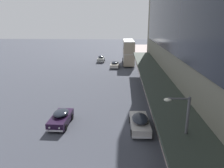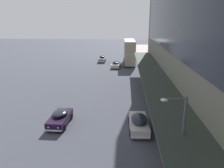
{
  "view_description": "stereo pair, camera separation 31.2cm",
  "coord_description": "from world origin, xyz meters",
  "px_view_note": "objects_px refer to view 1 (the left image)",
  "views": [
    {
      "loc": [
        2.63,
        -9.46,
        10.42
      ],
      "look_at": [
        1.14,
        20.26,
        1.78
      ],
      "focal_mm": 35.0,
      "sensor_mm": 36.0,
      "label": 1
    },
    {
      "loc": [
        2.94,
        -9.44,
        10.42
      ],
      "look_at": [
        1.14,
        20.26,
        1.78
      ],
      "focal_mm": 35.0,
      "sensor_mm": 36.0,
      "label": 2
    }
  ],
  "objects_px": {
    "street_lamp": "(182,138)",
    "sedan_trailing_mid": "(140,122)",
    "transit_bus_kerbside_front": "(128,51)",
    "sedan_far_back": "(101,59)",
    "sedan_trailing_near": "(129,54)",
    "sedan_oncoming_rear": "(115,64)",
    "pedestrian_at_kerb": "(172,135)",
    "fire_hydrant": "(157,109)",
    "sedan_oncoming_front": "(61,118)"
  },
  "relations": [
    {
      "from": "sedan_far_back",
      "to": "sedan_trailing_mid",
      "type": "bearing_deg",
      "value": -78.49
    },
    {
      "from": "transit_bus_kerbside_front",
      "to": "fire_hydrant",
      "type": "distance_m",
      "value": 30.18
    },
    {
      "from": "transit_bus_kerbside_front",
      "to": "sedan_trailing_near",
      "type": "xyz_separation_m",
      "value": [
        0.52,
        12.38,
        -2.46
      ]
    },
    {
      "from": "street_lamp",
      "to": "fire_hydrant",
      "type": "relative_size",
      "value": 8.86
    },
    {
      "from": "sedan_trailing_mid",
      "to": "sedan_far_back",
      "type": "xyz_separation_m",
      "value": [
        -7.52,
        36.93,
        0.02
      ]
    },
    {
      "from": "fire_hydrant",
      "to": "sedan_far_back",
      "type": "bearing_deg",
      "value": 106.67
    },
    {
      "from": "pedestrian_at_kerb",
      "to": "fire_hydrant",
      "type": "height_order",
      "value": "pedestrian_at_kerb"
    },
    {
      "from": "sedan_oncoming_front",
      "to": "pedestrian_at_kerb",
      "type": "relative_size",
      "value": 2.34
    },
    {
      "from": "sedan_trailing_mid",
      "to": "fire_hydrant",
      "type": "height_order",
      "value": "sedan_trailing_mid"
    },
    {
      "from": "street_lamp",
      "to": "sedan_oncoming_rear",
      "type": "bearing_deg",
      "value": 98.08
    },
    {
      "from": "sedan_trailing_near",
      "to": "transit_bus_kerbside_front",
      "type": "bearing_deg",
      "value": -92.42
    },
    {
      "from": "sedan_oncoming_front",
      "to": "sedan_trailing_near",
      "type": "relative_size",
      "value": 0.92
    },
    {
      "from": "sedan_trailing_near",
      "to": "pedestrian_at_kerb",
      "type": "bearing_deg",
      "value": -87.2
    },
    {
      "from": "pedestrian_at_kerb",
      "to": "fire_hydrant",
      "type": "relative_size",
      "value": 2.65
    },
    {
      "from": "sedan_far_back",
      "to": "sedan_trailing_near",
      "type": "xyz_separation_m",
      "value": [
        7.61,
        9.46,
        -0.06
      ]
    },
    {
      "from": "sedan_oncoming_rear",
      "to": "fire_hydrant",
      "type": "bearing_deg",
      "value": -77.07
    },
    {
      "from": "sedan_far_back",
      "to": "fire_hydrant",
      "type": "bearing_deg",
      "value": -73.33
    },
    {
      "from": "sedan_oncoming_rear",
      "to": "pedestrian_at_kerb",
      "type": "bearing_deg",
      "value": -79.48
    },
    {
      "from": "transit_bus_kerbside_front",
      "to": "sedan_oncoming_front",
      "type": "relative_size",
      "value": 2.25
    },
    {
      "from": "sedan_far_back",
      "to": "fire_hydrant",
      "type": "xyz_separation_m",
      "value": [
        9.84,
        -32.85,
        -0.3
      ]
    },
    {
      "from": "sedan_far_back",
      "to": "street_lamp",
      "type": "xyz_separation_m",
      "value": [
        9.32,
        -45.11,
        3.01
      ]
    },
    {
      "from": "street_lamp",
      "to": "transit_bus_kerbside_front",
      "type": "bearing_deg",
      "value": 93.02
    },
    {
      "from": "fire_hydrant",
      "to": "sedan_oncoming_front",
      "type": "bearing_deg",
      "value": -162.02
    },
    {
      "from": "transit_bus_kerbside_front",
      "to": "sedan_trailing_mid",
      "type": "xyz_separation_m",
      "value": [
        0.43,
        -34.02,
        -2.43
      ]
    },
    {
      "from": "sedan_far_back",
      "to": "fire_hydrant",
      "type": "relative_size",
      "value": 6.54
    },
    {
      "from": "sedan_trailing_near",
      "to": "sedan_trailing_mid",
      "type": "bearing_deg",
      "value": -90.11
    },
    {
      "from": "transit_bus_kerbside_front",
      "to": "sedan_oncoming_rear",
      "type": "bearing_deg",
      "value": -127.44
    },
    {
      "from": "sedan_trailing_mid",
      "to": "sedan_oncoming_rear",
      "type": "relative_size",
      "value": 1.01
    },
    {
      "from": "transit_bus_kerbside_front",
      "to": "sedan_trailing_mid",
      "type": "bearing_deg",
      "value": -89.27
    },
    {
      "from": "sedan_far_back",
      "to": "street_lamp",
      "type": "relative_size",
      "value": 0.74
    },
    {
      "from": "sedan_far_back",
      "to": "pedestrian_at_kerb",
      "type": "height_order",
      "value": "pedestrian_at_kerb"
    },
    {
      "from": "sedan_trailing_mid",
      "to": "pedestrian_at_kerb",
      "type": "relative_size",
      "value": 2.61
    },
    {
      "from": "sedan_trailing_mid",
      "to": "sedan_trailing_near",
      "type": "relative_size",
      "value": 1.03
    },
    {
      "from": "sedan_oncoming_rear",
      "to": "sedan_trailing_near",
      "type": "distance_m",
      "value": 16.93
    },
    {
      "from": "sedan_trailing_mid",
      "to": "street_lamp",
      "type": "bearing_deg",
      "value": -77.61
    },
    {
      "from": "sedan_trailing_mid",
      "to": "sedan_oncoming_front",
      "type": "height_order",
      "value": "sedan_trailing_mid"
    },
    {
      "from": "transit_bus_kerbside_front",
      "to": "street_lamp",
      "type": "bearing_deg",
      "value": -86.98
    },
    {
      "from": "sedan_oncoming_rear",
      "to": "street_lamp",
      "type": "bearing_deg",
      "value": -81.92
    },
    {
      "from": "transit_bus_kerbside_front",
      "to": "sedan_far_back",
      "type": "relative_size",
      "value": 2.14
    },
    {
      "from": "sedan_trailing_near",
      "to": "pedestrian_at_kerb",
      "type": "distance_m",
      "value": 49.53
    },
    {
      "from": "sedan_trailing_near",
      "to": "fire_hydrant",
      "type": "height_order",
      "value": "sedan_trailing_near"
    },
    {
      "from": "sedan_far_back",
      "to": "street_lamp",
      "type": "distance_m",
      "value": 46.16
    },
    {
      "from": "transit_bus_kerbside_front",
      "to": "street_lamp",
      "type": "distance_m",
      "value": 42.26
    },
    {
      "from": "pedestrian_at_kerb",
      "to": "street_lamp",
      "type": "bearing_deg",
      "value": -97.95
    },
    {
      "from": "fire_hydrant",
      "to": "sedan_oncoming_rear",
      "type": "bearing_deg",
      "value": 102.93
    },
    {
      "from": "sedan_oncoming_front",
      "to": "street_lamp",
      "type": "distance_m",
      "value": 13.65
    },
    {
      "from": "sedan_oncoming_rear",
      "to": "sedan_far_back",
      "type": "distance_m",
      "value": 8.07
    },
    {
      "from": "street_lamp",
      "to": "sedan_trailing_mid",
      "type": "bearing_deg",
      "value": 102.39
    },
    {
      "from": "sedan_trailing_near",
      "to": "fire_hydrant",
      "type": "relative_size",
      "value": 6.72
    },
    {
      "from": "transit_bus_kerbside_front",
      "to": "street_lamp",
      "type": "xyz_separation_m",
      "value": [
        2.23,
        -42.2,
        0.61
      ]
    }
  ]
}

